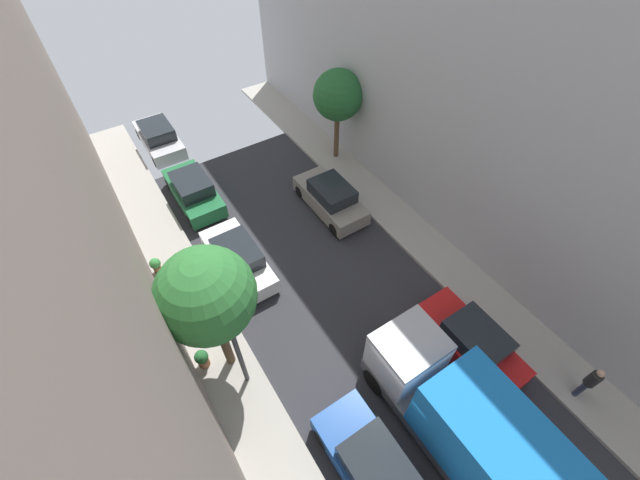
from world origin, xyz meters
The scene contains 16 objects.
ground centered at (0.00, 0.00, 0.00)m, with size 32.00×32.00×0.00m, color #2D2D33.
sidewalk_left centered at (-5.00, 0.00, 0.07)m, with size 2.00×44.00×0.15m, color #A8A399.
sidewalk_right centered at (5.00, 0.00, 0.07)m, with size 2.00×44.00×0.15m, color #A8A399.
parked_car_left_1 centered at (-2.70, -1.28, 0.72)m, with size 1.78×4.20×1.57m.
parked_car_left_2 centered at (-2.70, 8.03, 0.72)m, with size 1.78×4.20×1.57m.
parked_car_left_3 centered at (-2.70, 13.16, 0.72)m, with size 1.78×4.20×1.57m.
parked_car_left_4 centered at (-2.70, 18.52, 0.72)m, with size 1.78×4.20×1.57m.
parked_car_right_1 centered at (2.70, 0.01, 0.72)m, with size 1.78×4.20×1.57m.
parked_car_right_2 centered at (2.70, 9.04, 0.72)m, with size 1.78×4.20×1.57m.
delivery_truck centered at (0.00, -1.97, 1.79)m, with size 2.26×6.60×3.38m.
pedestrian centered at (4.68, -3.17, 1.07)m, with size 0.40×0.36×1.72m.
street_tree_1 centered at (5.26, 12.31, 3.78)m, with size 2.52×2.52×4.91m.
street_tree_2 centered at (-4.78, 4.36, 4.35)m, with size 2.91×2.91×5.69m.
potted_plant_1 centered at (-5.65, 4.73, 0.60)m, with size 0.49×0.49×0.84m.
potted_plant_3 centered at (-5.72, 9.73, 0.59)m, with size 0.46×0.46×0.77m.
lamp_post centered at (-4.60, 3.41, 3.46)m, with size 0.44×0.44×4.95m.
Camera 1 is at (-5.45, -2.62, 13.88)m, focal length 22.32 mm.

